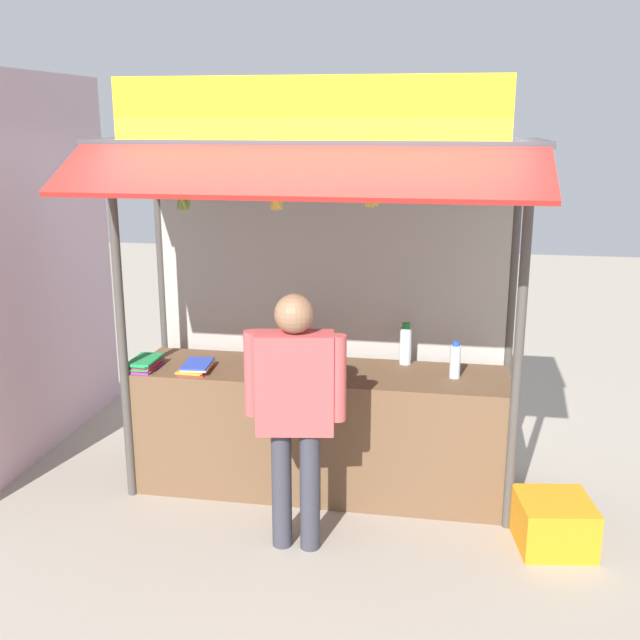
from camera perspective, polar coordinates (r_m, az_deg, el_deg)
The scene contains 16 objects.
ground_plane at distance 5.43m, azimuth 0.00°, elevation -12.45°, with size 20.00×20.00×0.00m, color #9E9384.
stall_counter at distance 5.25m, azimuth 0.00°, elevation -8.27°, with size 2.51×0.64×0.86m, color brown.
stall_structure at distance 4.99m, azimuth 0.19°, elevation 5.08°, with size 2.71×1.48×2.73m.
water_bottle_front_left at distance 5.22m, azimuth 6.46°, elevation -1.87°, with size 0.08×0.08×0.29m.
water_bottle_center at distance 5.30m, azimuth -1.55°, elevation -1.39°, with size 0.09×0.09×0.31m.
water_bottle_right at distance 5.12m, azimuth -2.61°, elevation -2.21°, with size 0.08×0.08×0.28m.
water_bottle_left at distance 4.99m, azimuth 10.14°, elevation -3.04°, with size 0.07×0.07×0.25m.
magazine_stack_far_right at distance 5.15m, azimuth -9.28°, elevation -3.50°, with size 0.21×0.29×0.05m.
magazine_stack_front_right at distance 4.89m, azimuth -1.51°, elevation -4.08°, with size 0.19×0.27×0.08m.
magazine_stack_back_left at distance 5.26m, azimuth -13.08°, elevation -3.19°, with size 0.19×0.30×0.07m.
banana_bunch_rightmost at distance 4.47m, azimuth -3.29°, elevation 9.22°, with size 0.10×0.10×0.27m.
banana_bunch_inner_right at distance 4.64m, azimuth -10.26°, elevation 9.02°, with size 0.09×0.09×0.29m.
banana_bunch_inner_left at distance 4.38m, azimuth 3.87°, elevation 9.42°, with size 0.10×0.10×0.24m.
vendor_person at distance 4.36m, azimuth -1.90°, elevation -6.03°, with size 0.59×0.26×1.56m.
plastic_crate at distance 4.90m, azimuth 17.19°, elevation -14.39°, with size 0.43×0.43×0.30m, color orange.
neighbour_wall at distance 6.02m, azimuth -21.29°, elevation 3.56°, with size 0.20×2.40×2.83m, color #CCA8B7.
Camera 1 is at (0.83, -4.75, 2.49)m, focal length 42.50 mm.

